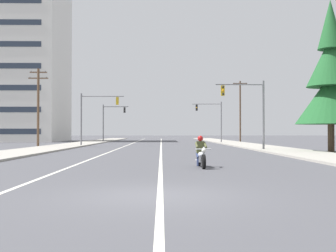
{
  "coord_description": "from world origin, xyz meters",
  "views": [
    {
      "loc": [
        0.26,
        -10.46,
        1.61
      ],
      "look_at": [
        0.83,
        24.94,
        2.16
      ],
      "focal_mm": 43.87,
      "sensor_mm": 36.0,
      "label": 1
    }
  ],
  "objects_px": {
    "traffic_signal_mid_left": "(110,118)",
    "conifer_tree_right_verge_near": "(331,82)",
    "traffic_signal_near_right": "(250,105)",
    "utility_pole_right_far": "(240,110)",
    "apartment_building_far_left_block": "(3,61)",
    "traffic_signal_mid_right": "(213,116)",
    "utility_pole_left_near": "(38,105)",
    "motorcycle_with_rider": "(201,155)",
    "traffic_signal_near_left": "(94,111)"
  },
  "relations": [
    {
      "from": "traffic_signal_mid_right",
      "to": "utility_pole_left_near",
      "type": "xyz_separation_m",
      "value": [
        -21.13,
        -16.1,
        0.56
      ]
    },
    {
      "from": "motorcycle_with_rider",
      "to": "traffic_signal_mid_right",
      "type": "distance_m",
      "value": 42.67
    },
    {
      "from": "traffic_signal_near_right",
      "to": "utility_pole_right_far",
      "type": "bearing_deg",
      "value": 80.63
    },
    {
      "from": "utility_pole_left_near",
      "to": "motorcycle_with_rider",
      "type": "bearing_deg",
      "value": -59.62
    },
    {
      "from": "utility_pole_left_near",
      "to": "utility_pole_right_far",
      "type": "bearing_deg",
      "value": 39.42
    },
    {
      "from": "utility_pole_right_far",
      "to": "conifer_tree_right_verge_near",
      "type": "xyz_separation_m",
      "value": [
        0.67,
        -34.05,
        0.39
      ]
    },
    {
      "from": "traffic_signal_near_right",
      "to": "utility_pole_right_far",
      "type": "height_order",
      "value": "utility_pole_right_far"
    },
    {
      "from": "motorcycle_with_rider",
      "to": "traffic_signal_near_left",
      "type": "xyz_separation_m",
      "value": [
        -9.78,
        29.39,
        3.53
      ]
    },
    {
      "from": "traffic_signal_near_left",
      "to": "traffic_signal_mid_right",
      "type": "bearing_deg",
      "value": 39.12
    },
    {
      "from": "motorcycle_with_rider",
      "to": "traffic_signal_mid_right",
      "type": "bearing_deg",
      "value": 82.06
    },
    {
      "from": "motorcycle_with_rider",
      "to": "utility_pole_left_near",
      "type": "height_order",
      "value": "utility_pole_left_near"
    },
    {
      "from": "utility_pole_right_far",
      "to": "apartment_building_far_left_block",
      "type": "xyz_separation_m",
      "value": [
        -41.16,
        7.06,
        9.09
      ]
    },
    {
      "from": "traffic_signal_near_left",
      "to": "traffic_signal_mid_left",
      "type": "relative_size",
      "value": 1.0
    },
    {
      "from": "apartment_building_far_left_block",
      "to": "utility_pole_left_near",
      "type": "bearing_deg",
      "value": -62.54
    },
    {
      "from": "traffic_signal_mid_right",
      "to": "utility_pole_right_far",
      "type": "distance_m",
      "value": 7.62
    },
    {
      "from": "traffic_signal_near_left",
      "to": "traffic_signal_mid_left",
      "type": "xyz_separation_m",
      "value": [
        -0.46,
        19.6,
        -0.06
      ]
    },
    {
      "from": "utility_pole_right_far",
      "to": "utility_pole_left_near",
      "type": "bearing_deg",
      "value": -140.58
    },
    {
      "from": "motorcycle_with_rider",
      "to": "utility_pole_left_near",
      "type": "relative_size",
      "value": 0.26
    },
    {
      "from": "utility_pole_left_near",
      "to": "apartment_building_far_left_block",
      "type": "relative_size",
      "value": 0.3
    },
    {
      "from": "traffic_signal_mid_left",
      "to": "apartment_building_far_left_block",
      "type": "height_order",
      "value": "apartment_building_far_left_block"
    },
    {
      "from": "traffic_signal_near_left",
      "to": "traffic_signal_mid_left",
      "type": "bearing_deg",
      "value": 91.34
    },
    {
      "from": "traffic_signal_near_right",
      "to": "traffic_signal_mid_right",
      "type": "relative_size",
      "value": 1.0
    },
    {
      "from": "conifer_tree_right_verge_near",
      "to": "traffic_signal_near_right",
      "type": "bearing_deg",
      "value": 146.72
    },
    {
      "from": "apartment_building_far_left_block",
      "to": "utility_pole_right_far",
      "type": "bearing_deg",
      "value": -9.73
    },
    {
      "from": "motorcycle_with_rider",
      "to": "traffic_signal_mid_left",
      "type": "relative_size",
      "value": 0.35
    },
    {
      "from": "traffic_signal_near_left",
      "to": "apartment_building_far_left_block",
      "type": "bearing_deg",
      "value": 128.84
    },
    {
      "from": "utility_pole_right_far",
      "to": "conifer_tree_right_verge_near",
      "type": "distance_m",
      "value": 34.06
    },
    {
      "from": "motorcycle_with_rider",
      "to": "conifer_tree_right_verge_near",
      "type": "bearing_deg",
      "value": 49.26
    },
    {
      "from": "utility_pole_right_far",
      "to": "traffic_signal_mid_right",
      "type": "bearing_deg",
      "value": -133.09
    },
    {
      "from": "traffic_signal_near_left",
      "to": "conifer_tree_right_verge_near",
      "type": "bearing_deg",
      "value": -36.39
    },
    {
      "from": "traffic_signal_near_left",
      "to": "apartment_building_far_left_block",
      "type": "height_order",
      "value": "apartment_building_far_left_block"
    },
    {
      "from": "traffic_signal_mid_left",
      "to": "conifer_tree_right_verge_near",
      "type": "bearing_deg",
      "value": -58.24
    },
    {
      "from": "traffic_signal_mid_right",
      "to": "conifer_tree_right_verge_near",
      "type": "xyz_separation_m",
      "value": [
        5.81,
        -28.55,
        1.54
      ]
    },
    {
      "from": "utility_pole_left_near",
      "to": "apartment_building_far_left_block",
      "type": "bearing_deg",
      "value": 117.46
    },
    {
      "from": "utility_pole_left_near",
      "to": "utility_pole_right_far",
      "type": "relative_size",
      "value": 0.86
    },
    {
      "from": "conifer_tree_right_verge_near",
      "to": "apartment_building_far_left_block",
      "type": "relative_size",
      "value": 0.43
    },
    {
      "from": "traffic_signal_mid_left",
      "to": "apartment_building_far_left_block",
      "type": "relative_size",
      "value": 0.22
    },
    {
      "from": "motorcycle_with_rider",
      "to": "traffic_signal_mid_right",
      "type": "xyz_separation_m",
      "value": [
        5.88,
        42.12,
        3.48
      ]
    },
    {
      "from": "conifer_tree_right_verge_near",
      "to": "traffic_signal_mid_left",
      "type": "bearing_deg",
      "value": 121.76
    },
    {
      "from": "utility_pole_left_near",
      "to": "conifer_tree_right_verge_near",
      "type": "distance_m",
      "value": 29.7
    },
    {
      "from": "traffic_signal_mid_left",
      "to": "apartment_building_far_left_block",
      "type": "xyz_separation_m",
      "value": [
        -19.9,
        5.69,
        10.26
      ]
    },
    {
      "from": "traffic_signal_mid_right",
      "to": "traffic_signal_mid_left",
      "type": "relative_size",
      "value": 1.0
    },
    {
      "from": "traffic_signal_mid_right",
      "to": "conifer_tree_right_verge_near",
      "type": "height_order",
      "value": "conifer_tree_right_verge_near"
    },
    {
      "from": "traffic_signal_near_right",
      "to": "motorcycle_with_rider",
      "type": "bearing_deg",
      "value": -109.17
    },
    {
      "from": "traffic_signal_mid_left",
      "to": "apartment_building_far_left_block",
      "type": "distance_m",
      "value": 23.1
    },
    {
      "from": "utility_pole_right_far",
      "to": "apartment_building_far_left_block",
      "type": "distance_m",
      "value": 42.74
    },
    {
      "from": "traffic_signal_mid_right",
      "to": "conifer_tree_right_verge_near",
      "type": "distance_m",
      "value": 29.18
    },
    {
      "from": "traffic_signal_near_right",
      "to": "conifer_tree_right_verge_near",
      "type": "distance_m",
      "value": 6.96
    },
    {
      "from": "motorcycle_with_rider",
      "to": "apartment_building_far_left_block",
      "type": "xyz_separation_m",
      "value": [
        -30.14,
        54.68,
        13.73
      ]
    },
    {
      "from": "traffic_signal_mid_right",
      "to": "utility_pole_left_near",
      "type": "bearing_deg",
      "value": -142.7
    }
  ]
}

